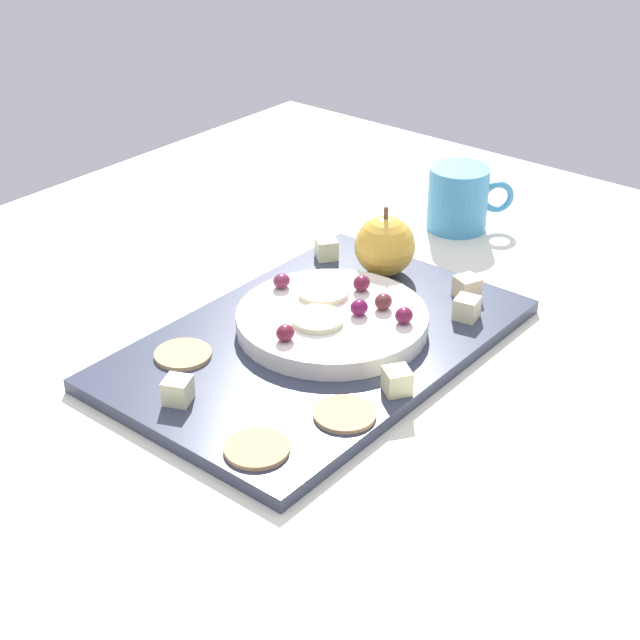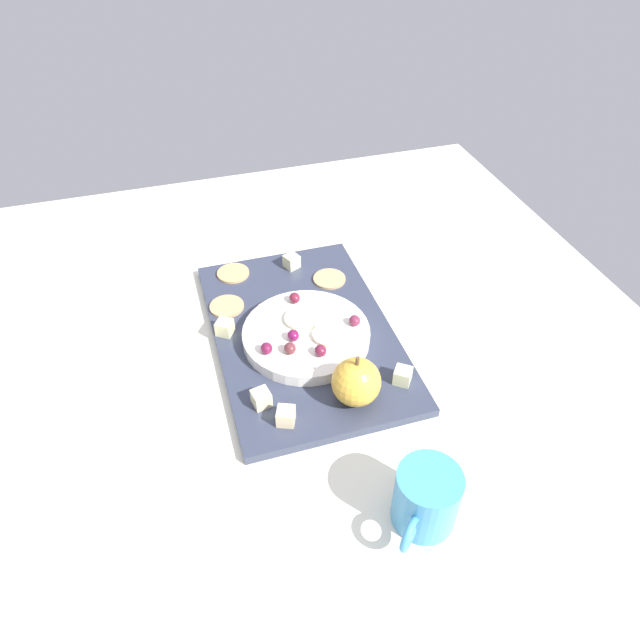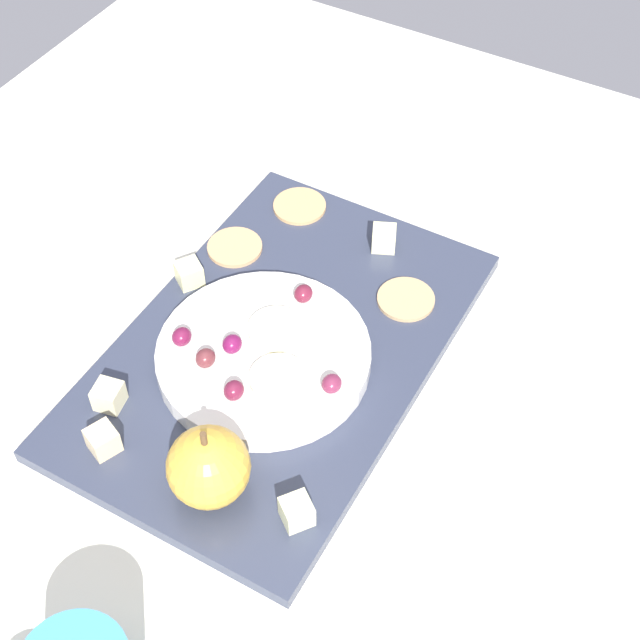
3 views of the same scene
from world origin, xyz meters
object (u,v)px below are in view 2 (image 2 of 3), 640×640
object	(u,v)px
serving_dish	(306,334)
cheese_cube_3	(261,398)
grape_0	(290,348)
apple_slice_1	(330,335)
cheese_cube_0	(292,261)
cheese_cube_2	(225,327)
grape_1	(355,320)
cracker_1	(233,273)
apple_slice_0	(301,319)
grape_5	(295,298)
grape_2	(321,351)
cup	(426,499)
cracker_2	(227,306)
cracker_0	(329,279)
cheese_cube_4	(286,416)
grape_4	(267,348)
apple_whole	(356,382)
platter	(303,333)
cheese_cube_1	(403,376)
grape_3	(293,335)

from	to	relation	value
serving_dish	cheese_cube_3	distance (cm)	13.54
grape_0	apple_slice_1	bearing A→B (deg)	-76.29
serving_dish	cheese_cube_0	distance (cm)	18.04
cheese_cube_2	grape_0	distance (cm)	11.65
cheese_cube_2	grape_1	bearing A→B (deg)	-107.19
cracker_1	apple_slice_0	size ratio (longest dim) A/B	1.08
grape_5	grape_2	bearing A→B (deg)	-177.94
grape_5	cup	distance (cm)	37.32
cracker_2	apple_slice_0	size ratio (longest dim) A/B	1.08
cracker_1	grape_5	bearing A→B (deg)	-148.27
grape_0	cracker_2	bearing A→B (deg)	24.45
cracker_0	grape_2	xyz separation A→B (cm)	(-18.00, 7.02, 2.43)
cracker_0	apple_slice_1	size ratio (longest dim) A/B	1.08
cheese_cube_3	grape_5	bearing A→B (deg)	-28.32
cheese_cube_4	grape_5	bearing A→B (deg)	-18.14
grape_1	grape_4	size ratio (longest dim) A/B	1.00
serving_dish	cheese_cube_3	size ratio (longest dim) A/B	8.33
grape_0	grape_1	world-z (taller)	grape_0
cheese_cube_0	apple_whole	bearing A→B (deg)	-179.06
grape_0	grape_4	world-z (taller)	same
cheese_cube_4	cracker_1	size ratio (longest dim) A/B	0.42
cracker_1	apple_slice_0	bearing A→B (deg)	-156.22
grape_1	apple_slice_1	size ratio (longest dim) A/B	0.37
platter	grape_5	size ratio (longest dim) A/B	22.01
apple_slice_0	apple_slice_1	size ratio (longest dim) A/B	1.00
cracker_1	grape_1	distance (cm)	24.50
cheese_cube_0	apple_slice_1	size ratio (longest dim) A/B	0.45
cracker_1	apple_slice_0	distance (cm)	18.12
platter	cheese_cube_2	size ratio (longest dim) A/B	17.91
grape_2	cup	distance (cm)	25.29
serving_dish	cheese_cube_4	size ratio (longest dim) A/B	8.33
cheese_cube_1	cup	distance (cm)	19.37
cheese_cube_4	grape_1	distance (cm)	18.99
cracker_1	grape_5	size ratio (longest dim) A/B	2.94
grape_0	grape_2	xyz separation A→B (cm)	(-1.67, -3.91, 0.01)
platter	cracker_2	size ratio (longest dim) A/B	7.48
cheese_cube_0	grape_5	xyz separation A→B (cm)	(-11.24, 2.45, 1.49)
grape_3	cup	bearing A→B (deg)	-166.26
grape_2	apple_slice_1	xyz separation A→B (cm)	(3.19, -2.31, -0.51)
cheese_cube_4	grape_1	size ratio (longest dim) A/B	1.23
cheese_cube_1	grape_4	size ratio (longest dim) A/B	1.23
grape_3	cup	world-z (taller)	cup
grape_2	cheese_cube_1	bearing A→B (deg)	-123.44
apple_whole	cracker_0	bearing A→B (deg)	-10.06
apple_whole	cheese_cube_3	distance (cm)	12.48
cheese_cube_2	apple_slice_0	xyz separation A→B (cm)	(-2.54, -11.03, 1.01)
grape_1	apple_slice_1	xyz separation A→B (cm)	(-1.39, 4.29, -0.43)
grape_2	cracker_2	bearing A→B (deg)	33.07
serving_dish	cheese_cube_0	xyz separation A→B (cm)	(17.86, -2.56, 0.20)
grape_0	cheese_cube_1	bearing A→B (deg)	-120.69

